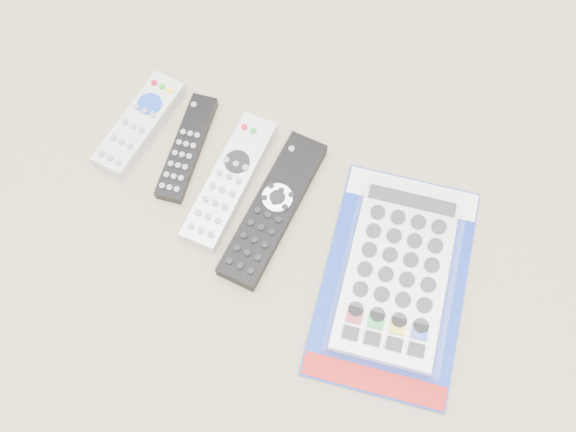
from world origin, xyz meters
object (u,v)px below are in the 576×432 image
at_px(remote_small_grey, 139,124).
at_px(remote_large_black, 273,209).
at_px(jumbo_remote_packaged, 397,273).
at_px(remote_silver_dvd, 230,181).
at_px(remote_slim_black, 187,148).

xyz_separation_m(remote_small_grey, remote_large_black, (0.24, -0.03, -0.00)).
height_order(remote_small_grey, jumbo_remote_packaged, jumbo_remote_packaged).
height_order(remote_small_grey, remote_large_black, same).
xyz_separation_m(remote_small_grey, remote_silver_dvd, (0.16, -0.02, -0.00)).
bearing_deg(jumbo_remote_packaged, remote_slim_black, 161.03).
bearing_deg(remote_slim_black, jumbo_remote_packaged, -18.43).
distance_m(remote_slim_black, remote_silver_dvd, 0.08).
bearing_deg(jumbo_remote_packaged, remote_large_black, 164.54).
distance_m(remote_small_grey, remote_large_black, 0.24).
height_order(remote_small_grey, remote_slim_black, remote_small_grey).
relative_size(remote_small_grey, remote_large_black, 0.73).
xyz_separation_m(remote_small_grey, jumbo_remote_packaged, (0.43, -0.04, 0.01)).
height_order(remote_large_black, jumbo_remote_packaged, jumbo_remote_packaged).
height_order(remote_silver_dvd, jumbo_remote_packaged, jumbo_remote_packaged).
bearing_deg(remote_silver_dvd, remote_small_grey, 169.56).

